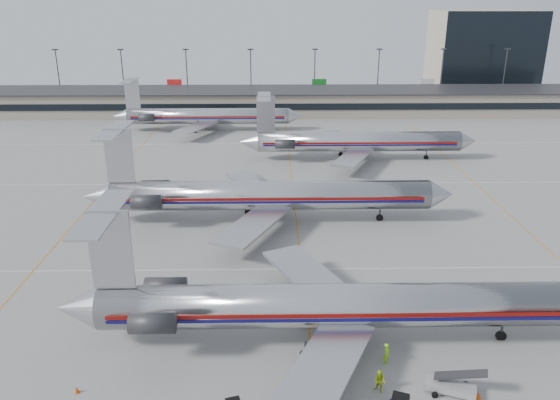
{
  "coord_description": "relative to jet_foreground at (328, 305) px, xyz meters",
  "views": [
    {
      "loc": [
        -3.36,
        -44.56,
        28.57
      ],
      "look_at": [
        -2.29,
        20.18,
        4.5
      ],
      "focal_mm": 35.0,
      "sensor_mm": 36.0,
      "label": 1
    }
  ],
  "objects": [
    {
      "name": "ground",
      "position": [
        -1.47,
        3.7,
        -3.68
      ],
      "size": [
        260.0,
        260.0,
        0.0
      ],
      "primitive_type": "plane",
      "color": "gray",
      "rests_on": "ground"
    },
    {
      "name": "ramp_worker_far",
      "position": [
        3.39,
        -6.64,
        -2.74
      ],
      "size": [
        1.15,
        1.11,
        1.87
      ],
      "primitive_type": "imported",
      "rotation": [
        0.0,
        0.0,
        -0.64
      ],
      "color": "#B6DB14",
      "rests_on": "ground"
    },
    {
      "name": "cone_right",
      "position": [
        10.78,
        -7.55,
        -3.38
      ],
      "size": [
        0.52,
        0.52,
        0.58
      ],
      "primitive_type": "cone",
      "rotation": [
        0.0,
        0.0,
        -0.23
      ],
      "color": "#D84707",
      "rests_on": "ground"
    },
    {
      "name": "jet_back_row",
      "position": [
        -20.02,
        81.93,
        -0.27
      ],
      "size": [
        42.85,
        26.36,
        11.72
      ],
      "color": "#BABABF",
      "rests_on": "ground"
    },
    {
      "name": "belt_loader",
      "position": [
        8.94,
        -6.86,
        -3.05
      ],
      "size": [
        4.56,
        2.6,
        2.34
      ],
      "rotation": [
        0.0,
        0.0,
        -0.36
      ],
      "color": "gray",
      "rests_on": "ground"
    },
    {
      "name": "cone_left",
      "position": [
        -19.92,
        -6.39,
        -3.41
      ],
      "size": [
        0.44,
        0.44,
        0.54
      ],
      "primitive_type": "cone",
      "rotation": [
        0.0,
        0.0,
        0.14
      ],
      "color": "#D84707",
      "rests_on": "ground"
    },
    {
      "name": "light_mast_row",
      "position": [
        -1.47,
        115.7,
        4.91
      ],
      "size": [
        163.6,
        0.4,
        15.28
      ],
      "color": "#38383D",
      "rests_on": "ground"
    },
    {
      "name": "jet_third_row",
      "position": [
        10.52,
        57.67,
        -0.16
      ],
      "size": [
        44.25,
        27.22,
        12.1
      ],
      "color": "#BABABF",
      "rests_on": "ground"
    },
    {
      "name": "ramp_worker_near",
      "position": [
        4.6,
        -3.29,
        -2.7
      ],
      "size": [
        0.77,
        0.85,
        1.96
      ],
      "primitive_type": "imported",
      "rotation": [
        0.0,
        0.0,
        1.03
      ],
      "color": "#93E916",
      "rests_on": "ground"
    },
    {
      "name": "distant_building",
      "position": [
        60.53,
        131.7,
        8.82
      ],
      "size": [
        30.0,
        20.0,
        25.0
      ],
      "primitive_type": "cube",
      "color": "tan",
      "rests_on": "ground"
    },
    {
      "name": "jet_second_row",
      "position": [
        -6.0,
        27.79,
        0.1
      ],
      "size": [
        49.69,
        29.26,
        13.01
      ],
      "color": "#BABABF",
      "rests_on": "ground"
    },
    {
      "name": "jet_foreground",
      "position": [
        0.0,
        0.0,
        0.0
      ],
      "size": [
        48.4,
        28.5,
        12.67
      ],
      "color": "#BABABF",
      "rests_on": "ground"
    },
    {
      "name": "terminal",
      "position": [
        -1.47,
        101.67,
        -0.52
      ],
      "size": [
        162.0,
        17.0,
        6.25
      ],
      "color": "gray",
      "rests_on": "ground"
    },
    {
      "name": "apron_markings",
      "position": [
        -1.47,
        13.7,
        -3.67
      ],
      "size": [
        160.0,
        0.15,
        0.02
      ],
      "primitive_type": "cube",
      "color": "silver",
      "rests_on": "ground"
    }
  ]
}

